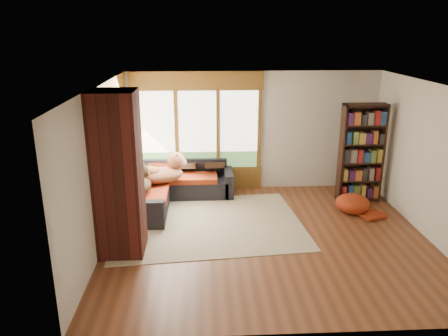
# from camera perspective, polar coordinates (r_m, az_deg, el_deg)

# --- Properties ---
(floor) EXTENTS (5.50, 5.50, 0.00)m
(floor) POSITION_cam_1_polar(r_m,az_deg,el_deg) (7.69, 5.64, -9.00)
(floor) COLOR #5E2F1A
(floor) RESTS_ON ground
(ceiling) EXTENTS (5.50, 5.50, 0.00)m
(ceiling) POSITION_cam_1_polar(r_m,az_deg,el_deg) (6.92, 6.30, 10.60)
(ceiling) COLOR white
(wall_back) EXTENTS (5.50, 0.04, 2.60)m
(wall_back) POSITION_cam_1_polar(r_m,az_deg,el_deg) (9.59, 3.73, 4.80)
(wall_back) COLOR silver
(wall_back) RESTS_ON ground
(wall_front) EXTENTS (5.50, 0.04, 2.60)m
(wall_front) POSITION_cam_1_polar(r_m,az_deg,el_deg) (4.91, 10.33, -8.55)
(wall_front) COLOR silver
(wall_front) RESTS_ON ground
(wall_left) EXTENTS (0.04, 5.00, 2.60)m
(wall_left) POSITION_cam_1_polar(r_m,az_deg,el_deg) (7.30, -15.89, -0.05)
(wall_left) COLOR silver
(wall_left) RESTS_ON ground
(wall_right) EXTENTS (0.04, 5.00, 2.60)m
(wall_right) POSITION_cam_1_polar(r_m,az_deg,el_deg) (8.08, 25.61, 0.55)
(wall_right) COLOR silver
(wall_right) RESTS_ON ground
(windows_back) EXTENTS (2.82, 0.10, 1.90)m
(windows_back) POSITION_cam_1_polar(r_m,az_deg,el_deg) (9.49, -3.49, 4.97)
(windows_back) COLOR brown
(windows_back) RESTS_ON wall_back
(windows_left) EXTENTS (0.10, 2.62, 1.90)m
(windows_left) POSITION_cam_1_polar(r_m,az_deg,el_deg) (8.41, -13.98, 2.79)
(windows_left) COLOR brown
(windows_left) RESTS_ON wall_left
(roller_blind) EXTENTS (0.03, 0.72, 0.90)m
(roller_blind) POSITION_cam_1_polar(r_m,az_deg,el_deg) (9.11, -13.03, 6.58)
(roller_blind) COLOR #667957
(roller_blind) RESTS_ON wall_left
(brick_chimney) EXTENTS (0.70, 0.70, 2.60)m
(brick_chimney) POSITION_cam_1_polar(r_m,az_deg,el_deg) (6.91, -13.68, -0.90)
(brick_chimney) COLOR #471914
(brick_chimney) RESTS_ON ground
(sectional_sofa) EXTENTS (2.20, 2.20, 0.80)m
(sectional_sofa) POSITION_cam_1_polar(r_m,az_deg,el_deg) (9.09, -8.17, -2.67)
(sectional_sofa) COLOR black
(sectional_sofa) RESTS_ON ground
(area_rug) EXTENTS (3.66, 2.93, 0.01)m
(area_rug) POSITION_cam_1_polar(r_m,az_deg,el_deg) (8.13, -2.15, -7.30)
(area_rug) COLOR beige
(area_rug) RESTS_ON ground
(bookshelf) EXTENTS (0.87, 0.29, 2.04)m
(bookshelf) POSITION_cam_1_polar(r_m,az_deg,el_deg) (9.33, 17.49, 1.84)
(bookshelf) COLOR black
(bookshelf) RESTS_ON ground
(pouf) EXTENTS (0.83, 0.83, 0.36)m
(pouf) POSITION_cam_1_polar(r_m,az_deg,el_deg) (8.92, 16.47, -4.41)
(pouf) COLOR #A0391D
(pouf) RESTS_ON area_rug
(dog_tan) EXTENTS (1.04, 0.89, 0.51)m
(dog_tan) POSITION_cam_1_polar(r_m,az_deg,el_deg) (8.86, -7.68, 0.17)
(dog_tan) COLOR brown
(dog_tan) RESTS_ON sectional_sofa
(dog_brindle) EXTENTS (0.57, 0.85, 0.44)m
(dog_brindle) POSITION_cam_1_polar(r_m,az_deg,el_deg) (8.41, -11.16, -1.24)
(dog_brindle) COLOR black
(dog_brindle) RESTS_ON sectional_sofa
(throw_pillows) EXTENTS (1.98, 1.68, 0.45)m
(throw_pillows) POSITION_cam_1_polar(r_m,az_deg,el_deg) (9.08, -7.98, 0.31)
(throw_pillows) COLOR #342518
(throw_pillows) RESTS_ON sectional_sofa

